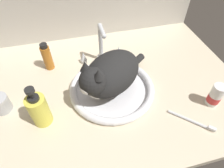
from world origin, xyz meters
TOP-DOWN VIEW (x-y plane):
  - countertop at (0.00, 0.00)cm, footprint 119.33×79.53cm
  - backsplash_wall at (0.00, 40.96)cm, footprint 119.33×2.40cm
  - sink_basin at (2.43, -3.44)cm, footprint 35.38×35.38cm
  - faucet at (2.43, 16.91)cm, footprint 20.72×11.16cm
  - cat at (1.04, -4.48)cm, footprint 34.14×29.41cm
  - metal_jar at (-40.61, -2.39)cm, footprint 6.80×6.80cm
  - amber_bottle at (-22.47, 17.78)cm, footprint 4.18×4.18cm
  - soap_pump_bottle at (-25.60, -11.41)cm, footprint 6.71×6.71cm
  - pill_bottle at (39.01, -19.70)cm, footprint 4.83×4.83cm
  - toothbrush at (27.16, -25.53)cm, footprint 13.02×12.68cm

SIDE VIEW (x-z plane):
  - countertop at x=0.00cm, z-range 0.00..3.00cm
  - toothbrush at x=27.16cm, z-range 2.77..4.47cm
  - sink_basin at x=2.43cm, z-range 2.84..5.82cm
  - metal_jar at x=-40.61cm, z-range 3.02..9.71cm
  - pill_bottle at x=39.01cm, z-range 2.65..12.59cm
  - amber_bottle at x=-22.47cm, z-range 2.64..15.93cm
  - soap_pump_bottle at x=-25.60cm, z-range 0.94..18.48cm
  - faucet at x=2.43cm, z-range 0.92..20.47cm
  - cat at x=1.04cm, z-range 4.58..22.76cm
  - backsplash_wall at x=0.00cm, z-range 0.00..30.97cm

